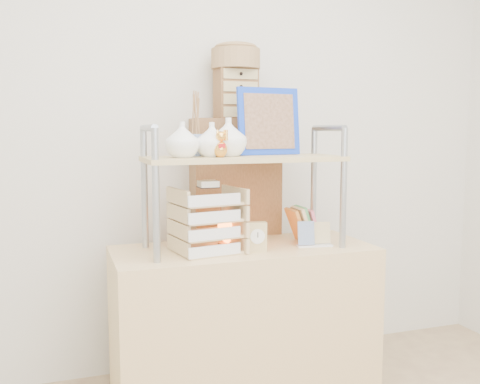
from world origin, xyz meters
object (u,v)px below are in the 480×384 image
at_px(cabinet, 235,246).
at_px(letter_tray, 208,224).
at_px(desk, 244,325).
at_px(salt_lamp, 228,228).

relative_size(cabinet, letter_tray, 4.21).
xyz_separation_m(cabinet, letter_tray, (-0.26, -0.41, 0.20)).
distance_m(cabinet, letter_tray, 0.53).
xyz_separation_m(desk, cabinet, (0.08, 0.37, 0.30)).
bearing_deg(cabinet, desk, -96.53).
distance_m(cabinet, salt_lamp, 0.39).
xyz_separation_m(desk, salt_lamp, (-0.06, 0.04, 0.46)).
relative_size(desk, cabinet, 0.89).
relative_size(cabinet, salt_lamp, 7.80).
bearing_deg(desk, cabinet, 78.06).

